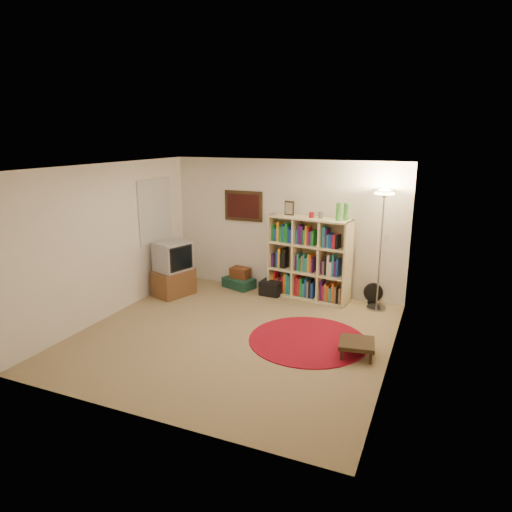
{
  "coord_description": "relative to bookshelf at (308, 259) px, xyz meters",
  "views": [
    {
      "loc": [
        2.77,
        -5.71,
        2.93
      ],
      "look_at": [
        0.1,
        0.6,
        1.1
      ],
      "focal_mm": 32.0,
      "sensor_mm": 36.0,
      "label": 1
    }
  ],
  "objects": [
    {
      "name": "bookshelf",
      "position": [
        0.0,
        0.0,
        0.0
      ],
      "size": [
        1.55,
        0.64,
        1.81
      ],
      "rotation": [
        0.0,
        0.0,
        -0.14
      ],
      "color": "#FFE9AA",
      "rests_on": "ground"
    },
    {
      "name": "wicker_basket",
      "position": [
        -1.39,
        0.06,
        -0.44
      ],
      "size": [
        0.4,
        0.31,
        0.21
      ],
      "rotation": [
        0.0,
        0.0,
        -0.16
      ],
      "color": "#5B2C16",
      "rests_on": "suitcase"
    },
    {
      "name": "suitcase",
      "position": [
        -1.4,
        0.02,
        -0.63
      ],
      "size": [
        0.68,
        0.55,
        0.19
      ],
      "rotation": [
        0.0,
        0.0,
        -0.32
      ],
      "color": "#153C2D",
      "rests_on": "ground"
    },
    {
      "name": "duffel_bag",
      "position": [
        -0.67,
        -0.12,
        -0.6
      ],
      "size": [
        0.4,
        0.34,
        0.27
      ],
      "rotation": [
        0.0,
        0.0,
        -0.04
      ],
      "color": "black",
      "rests_on": "ground"
    },
    {
      "name": "floor_fan",
      "position": [
        1.18,
        0.13,
        -0.54
      ],
      "size": [
        0.34,
        0.22,
        0.38
      ],
      "rotation": [
        0.0,
        0.0,
        0.33
      ],
      "color": "black",
      "rests_on": "ground"
    },
    {
      "name": "room",
      "position": [
        -0.58,
        -1.97,
        0.53
      ],
      "size": [
        4.54,
        4.54,
        2.54
      ],
      "color": "#998159",
      "rests_on": "ground"
    },
    {
      "name": "side_table",
      "position": [
        1.29,
        -1.98,
        -0.55
      ],
      "size": [
        0.54,
        0.54,
        0.22
      ],
      "rotation": [
        0.0,
        0.0,
        0.16
      ],
      "color": "black",
      "rests_on": "ground"
    },
    {
      "name": "paper_towel",
      "position": [
        -0.53,
        0.08,
        -0.61
      ],
      "size": [
        0.13,
        0.13,
        0.24
      ],
      "rotation": [
        0.0,
        0.0,
        0.13
      ],
      "color": "white",
      "rests_on": "ground"
    },
    {
      "name": "red_rug",
      "position": [
        0.55,
        -1.77,
        -0.72
      ],
      "size": [
        1.74,
        1.74,
        0.02
      ],
      "color": "maroon",
      "rests_on": "ground"
    },
    {
      "name": "floor_lamp",
      "position": [
        1.28,
        -0.09,
        0.99
      ],
      "size": [
        0.48,
        0.48,
        2.07
      ],
      "rotation": [
        0.0,
        0.0,
        0.22
      ],
      "color": "gray",
      "rests_on": "ground"
    },
    {
      "name": "tv_stand",
      "position": [
        -2.35,
        -0.84,
        -0.24
      ],
      "size": [
        0.68,
        0.82,
        1.03
      ],
      "rotation": [
        0.0,
        0.0,
        -0.32
      ],
      "color": "brown",
      "rests_on": "ground"
    }
  ]
}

